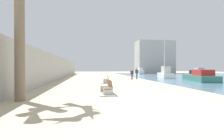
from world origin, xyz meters
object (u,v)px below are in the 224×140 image
(boat_distant, at_px, (200,77))
(bench_far, at_px, (106,81))
(person_walking, at_px, (137,73))
(person_standing, at_px, (132,74))
(boat_far_left, at_px, (139,71))
(boat_mid_bay, at_px, (198,72))
(boat_far_right, at_px, (165,74))
(bench_near, at_px, (107,91))

(boat_distant, bearing_deg, bench_far, -173.14)
(bench_far, bearing_deg, boat_distant, 6.86)
(person_walking, relative_size, person_standing, 1.11)
(boat_far_left, relative_size, boat_mid_bay, 0.80)
(boat_far_right, distance_m, boat_distant, 7.54)
(boat_far_right, bearing_deg, boat_far_left, 86.19)
(boat_mid_bay, bearing_deg, person_walking, -147.28)
(boat_far_right, distance_m, boat_mid_bay, 16.02)
(person_standing, relative_size, boat_far_right, 0.24)
(bench_near, xyz_separation_m, boat_distant, (13.71, 9.84, 0.37))
(person_walking, height_order, boat_far_left, boat_far_left)
(bench_near, bearing_deg, bench_far, 84.09)
(bench_near, xyz_separation_m, person_standing, (5.42, 14.06, 0.70))
(bench_far, relative_size, boat_distant, 0.27)
(boat_far_right, distance_m, boat_far_left, 19.84)
(bench_far, bearing_deg, bench_near, -95.91)
(person_standing, bearing_deg, boat_far_right, 24.94)
(bench_near, xyz_separation_m, boat_mid_bay, (25.07, 26.81, 0.52))
(boat_far_right, bearing_deg, boat_distant, -78.73)
(boat_far_left, height_order, boat_distant, boat_far_left)
(boat_far_left, distance_m, boat_distant, 27.19)
(bench_near, distance_m, boat_far_left, 39.43)
(boat_far_right, bearing_deg, bench_near, -125.39)
(bench_near, xyz_separation_m, bench_far, (0.86, 8.29, 0.00))
(boat_far_right, relative_size, boat_distant, 0.81)
(person_standing, xyz_separation_m, boat_distant, (8.29, -4.22, -0.33))
(bench_far, relative_size, boat_mid_bay, 0.30)
(person_walking, bearing_deg, bench_far, -130.32)
(person_walking, bearing_deg, boat_distant, -34.25)
(bench_near, distance_m, boat_distant, 16.88)
(person_standing, xyz_separation_m, boat_far_right, (6.82, 3.17, -0.14))
(boat_distant, distance_m, boat_mid_bay, 20.43)
(bench_near, relative_size, boat_mid_bay, 0.30)
(boat_far_left, bearing_deg, person_standing, -109.52)
(bench_near, xyz_separation_m, boat_far_right, (12.24, 17.23, 0.56))
(person_standing, bearing_deg, bench_far, -128.34)
(person_walking, distance_m, boat_distant, 8.86)
(boat_far_left, height_order, boat_mid_bay, boat_far_left)
(person_walking, bearing_deg, boat_far_right, 22.43)
(boat_distant, relative_size, boat_mid_bay, 1.13)
(boat_far_left, bearing_deg, boat_far_right, -93.81)
(bench_near, height_order, person_walking, person_walking)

